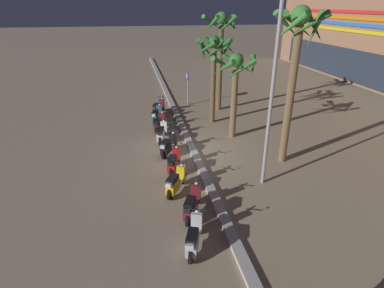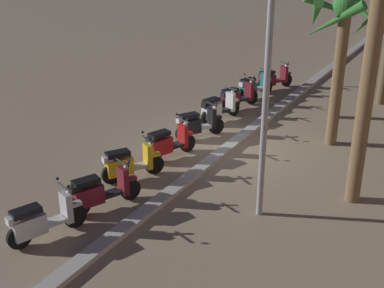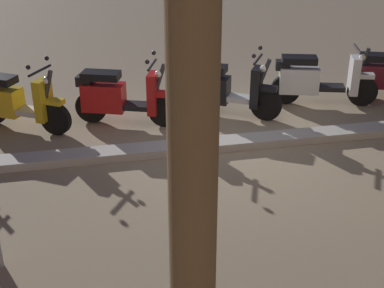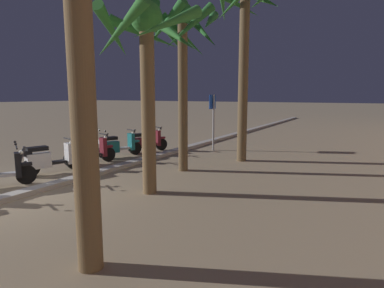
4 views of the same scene
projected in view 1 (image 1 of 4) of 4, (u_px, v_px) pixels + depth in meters
ground_plane at (191, 154)px, 15.13m from camera, size 200.00×200.00×0.00m
curb_strip at (194, 153)px, 15.13m from camera, size 60.00×0.36×0.12m
scooter_maroon_lead_nearest at (158, 108)px, 20.46m from camera, size 1.66×0.97×1.04m
scooter_teal_gap_after_mid at (157, 115)px, 19.11m from camera, size 1.78×0.85×1.04m
scooter_maroon_far_back at (159, 124)px, 17.74m from camera, size 1.77×0.87×1.17m
scooter_white_tail_end at (162, 133)px, 16.39m from camera, size 1.81×0.78×1.04m
scooter_black_second_in_line at (168, 146)px, 14.90m from camera, size 1.54×0.98×1.17m
scooter_red_mid_rear at (174, 163)px, 13.34m from camera, size 1.67×0.81×1.17m
scooter_yellow_mid_front at (176, 182)px, 11.86m from camera, size 1.52×1.01×1.17m
scooter_maroon_mid_centre at (192, 205)px, 10.51m from camera, size 1.71×0.92×1.04m
scooter_silver_last_in_row at (194, 237)px, 9.07m from camera, size 1.70×0.83×1.17m
crossing_sign at (188, 84)px, 22.04m from camera, size 0.60×0.12×2.40m
palm_tree_near_sign at (235, 75)px, 15.79m from camera, size 2.52×2.56×4.52m
palm_tree_by_mall_entrance at (296, 50)px, 12.47m from camera, size 2.11×2.11×6.70m
palm_tree_far_corner at (214, 57)px, 17.68m from camera, size 2.37×2.44×5.12m
palm_tree_mid_walkway at (221, 39)px, 19.71m from camera, size 2.39×2.57×6.32m
street_lamp at (274, 71)px, 10.84m from camera, size 0.36×0.36×7.64m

